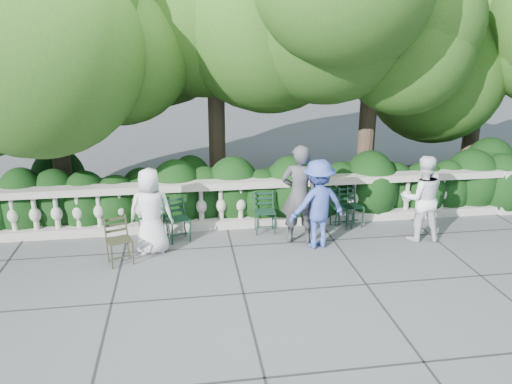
{
  "coord_description": "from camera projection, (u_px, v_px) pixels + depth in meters",
  "views": [
    {
      "loc": [
        -1.33,
        -7.84,
        3.92
      ],
      "look_at": [
        0.0,
        1.0,
        1.0
      ],
      "focal_mm": 35.0,
      "sensor_mm": 36.0,
      "label": 1
    }
  ],
  "objects": [
    {
      "name": "chair_e",
      "position": [
        354.0,
        229.0,
        10.29
      ],
      "size": [
        0.54,
        0.57,
        0.84
      ],
      "primitive_type": null,
      "rotation": [
        0.0,
        0.0,
        0.23
      ],
      "color": "black",
      "rests_on": "ground"
    },
    {
      "name": "person_older_blue",
      "position": [
        318.0,
        204.0,
        9.22
      ],
      "size": [
        1.2,
        0.85,
        1.69
      ],
      "primitive_type": "imported",
      "rotation": [
        0.0,
        0.0,
        3.36
      ],
      "color": "#364AA3",
      "rests_on": "ground"
    },
    {
      "name": "person_woman_grey",
      "position": [
        299.0,
        195.0,
        9.37
      ],
      "size": [
        0.78,
        0.6,
        1.92
      ],
      "primitive_type": "imported",
      "rotation": [
        0.0,
        0.0,
        2.93
      ],
      "color": "#393A3E",
      "rests_on": "ground"
    },
    {
      "name": "person_casual_man",
      "position": [
        422.0,
        198.0,
        9.54
      ],
      "size": [
        0.89,
        0.74,
        1.68
      ],
      "primitive_type": "imported",
      "rotation": [
        0.0,
        0.0,
        3.01
      ],
      "color": "white",
      "rests_on": "ground"
    },
    {
      "name": "chair_c",
      "position": [
        266.0,
        235.0,
        9.98
      ],
      "size": [
        0.45,
        0.49,
        0.84
      ],
      "primitive_type": null,
      "rotation": [
        0.0,
        0.0,
        -0.03
      ],
      "color": "black",
      "rests_on": "ground"
    },
    {
      "name": "chair_a",
      "position": [
        150.0,
        241.0,
        9.71
      ],
      "size": [
        0.56,
        0.58,
        0.84
      ],
      "primitive_type": null,
      "rotation": [
        0.0,
        0.0,
        -0.29
      ],
      "color": "black",
      "rests_on": "ground"
    },
    {
      "name": "balustrade",
      "position": [
        250.0,
        204.0,
        10.31
      ],
      "size": [
        12.0,
        0.44,
        1.0
      ],
      "color": "#9E998E",
      "rests_on": "ground"
    },
    {
      "name": "chair_b",
      "position": [
        181.0,
        243.0,
        9.61
      ],
      "size": [
        0.57,
        0.59,
        0.84
      ],
      "primitive_type": null,
      "rotation": [
        0.0,
        0.0,
        0.31
      ],
      "color": "black",
      "rests_on": "ground"
    },
    {
      "name": "chair_d",
      "position": [
        343.0,
        230.0,
        10.25
      ],
      "size": [
        0.46,
        0.49,
        0.84
      ],
      "primitive_type": null,
      "rotation": [
        0.0,
        0.0,
        0.03
      ],
      "color": "black",
      "rests_on": "ground"
    },
    {
      "name": "person_businessman",
      "position": [
        151.0,
        211.0,
        8.98
      ],
      "size": [
        0.79,
        0.52,
        1.6
      ],
      "primitive_type": "imported",
      "rotation": [
        0.0,
        0.0,
        3.12
      ],
      "color": "silver",
      "rests_on": "ground"
    },
    {
      "name": "tree_canopy",
      "position": [
        272.0,
        27.0,
        10.64
      ],
      "size": [
        15.04,
        6.52,
        6.78
      ],
      "color": "#3F3023",
      "rests_on": "ground"
    },
    {
      "name": "shrub_hedge",
      "position": [
        243.0,
        206.0,
        11.59
      ],
      "size": [
        15.0,
        2.6,
        1.7
      ],
      "primitive_type": null,
      "color": "black",
      "rests_on": "ground"
    },
    {
      "name": "chair_weathered",
      "position": [
        123.0,
        267.0,
        8.65
      ],
      "size": [
        0.58,
        0.6,
        0.84
      ],
      "primitive_type": null,
      "rotation": [
        0.0,
        0.0,
        0.34
      ],
      "color": "black",
      "rests_on": "ground"
    },
    {
      "name": "ground",
      "position": [
        264.0,
        263.0,
        8.77
      ],
      "size": [
        90.0,
        90.0,
        0.0
      ],
      "primitive_type": "plane",
      "color": "#4A4B51",
      "rests_on": "ground"
    }
  ]
}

